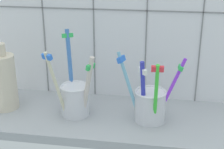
% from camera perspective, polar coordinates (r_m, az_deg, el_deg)
% --- Properties ---
extents(counter_slab, '(0.64, 0.22, 0.02)m').
position_cam_1_polar(counter_slab, '(0.78, 0.09, -7.63)').
color(counter_slab, '#9EA3A8').
rests_on(counter_slab, ground).
extents(tile_wall_back, '(0.64, 0.02, 0.45)m').
position_cam_1_polar(tile_wall_back, '(0.82, 1.46, 9.82)').
color(tile_wall_back, white).
rests_on(tile_wall_back, ground).
extents(toothbrush_cup_left, '(0.10, 0.12, 0.19)m').
position_cam_1_polar(toothbrush_cup_left, '(0.77, -6.34, -3.76)').
color(toothbrush_cup_left, silver).
rests_on(toothbrush_cup_left, counter_slab).
extents(toothbrush_cup_right, '(0.15, 0.10, 0.16)m').
position_cam_1_polar(toothbrush_cup_right, '(0.74, 6.47, -4.88)').
color(toothbrush_cup_right, silver).
rests_on(toothbrush_cup_right, counter_slab).
extents(ceramic_vase, '(0.06, 0.06, 0.16)m').
position_cam_1_polar(ceramic_vase, '(0.83, -17.97, -0.94)').
color(ceramic_vase, beige).
rests_on(ceramic_vase, counter_slab).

